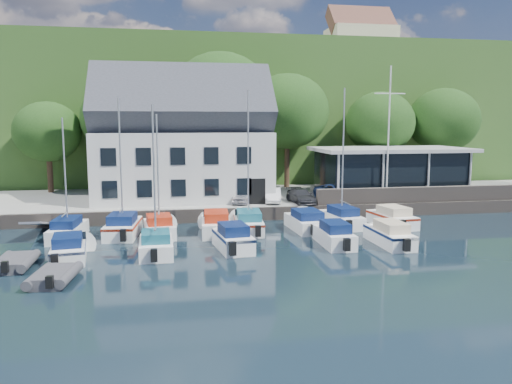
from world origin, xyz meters
TOP-DOWN VIEW (x-y plane):
  - ground at (0.00, 0.00)m, footprint 180.00×180.00m
  - quay at (0.00, 17.50)m, footprint 60.00×13.00m
  - quay_face at (0.00, 11.00)m, footprint 60.00×0.30m
  - hillside at (0.00, 62.00)m, footprint 160.00×75.00m
  - field_patch at (8.00, 70.00)m, footprint 50.00×30.00m
  - farmhouse at (22.00, 52.00)m, footprint 10.40×7.00m
  - harbor_building at (-7.00, 16.50)m, footprint 14.40×8.20m
  - club_pavilion at (11.00, 16.00)m, footprint 13.20×7.20m
  - seawall at (12.00, 11.40)m, footprint 18.00×0.50m
  - gangway at (-16.50, 9.00)m, footprint 1.20×6.00m
  - car_silver at (-2.80, 13.30)m, footprint 1.62×3.34m
  - car_white at (-0.08, 13.22)m, footprint 1.82×3.58m
  - car_dgrey at (2.03, 12.56)m, footprint 1.88×3.87m
  - car_blue at (5.42, 13.57)m, footprint 2.76×4.27m
  - flagpole at (9.10, 12.34)m, footprint 2.56×0.20m
  - tree_0 at (-18.81, 22.30)m, footprint 5.98×5.98m
  - tree_1 at (-12.41, 22.11)m, footprint 7.26×7.26m
  - tree_2 at (-3.35, 21.30)m, footprint 9.29×9.29m
  - tree_3 at (3.17, 22.21)m, footprint 8.02×8.02m
  - tree_4 at (12.57, 21.91)m, footprint 6.84×6.84m
  - tree_5 at (19.34, 21.88)m, footprint 7.12×7.12m
  - boat_r1_0 at (-14.55, 7.30)m, footprint 2.26×6.39m
  - boat_r1_1 at (-11.18, 7.40)m, footprint 2.60×6.27m
  - boat_r1_2 at (-8.87, 7.05)m, footprint 2.51×5.50m
  - boat_r1_3 at (-5.21, 7.09)m, footprint 2.41×6.38m
  - boat_r1_4 at (-2.97, 7.49)m, footprint 2.53×6.77m
  - boat_r1_5 at (0.97, 7.18)m, footprint 2.48×6.25m
  - boat_r1_6 at (3.77, 7.95)m, footprint 2.59×6.27m
  - boat_r1_7 at (7.31, 7.39)m, footprint 2.76×6.18m
  - boat_r2_0 at (-13.55, 2.21)m, footprint 2.58×5.74m
  - boat_r2_1 at (-8.96, 2.29)m, footprint 2.10×5.29m
  - boat_r2_2 at (-4.62, 2.77)m, footprint 2.52×5.54m
  - boat_r2_3 at (1.49, 2.88)m, footprint 1.78×5.80m
  - boat_r2_4 at (4.79, 2.37)m, footprint 1.81×6.18m
  - dinghy_0 at (-15.95, 1.04)m, footprint 1.93×3.19m
  - dinghy_1 at (-13.47, -1.72)m, footprint 2.22×3.36m

SIDE VIEW (x-z plane):
  - ground at x=0.00m, z-range 0.00..0.00m
  - gangway at x=-16.50m, z-range -0.70..0.70m
  - dinghy_0 at x=-15.95m, z-range 0.00..0.74m
  - dinghy_1 at x=-13.47m, z-range 0.00..0.74m
  - quay at x=0.00m, z-range 0.00..1.00m
  - quay_face at x=0.00m, z-range 0.00..1.00m
  - boat_r2_0 at x=-13.55m, z-range 0.00..1.39m
  - boat_r1_5 at x=0.97m, z-range 0.00..1.43m
  - boat_r2_3 at x=1.49m, z-range 0.00..1.46m
  - boat_r2_4 at x=4.79m, z-range 0.00..1.46m
  - boat_r1_7 at x=7.31m, z-range 0.00..1.46m
  - boat_r1_3 at x=-5.21m, z-range 0.00..1.55m
  - boat_r2_2 at x=-4.62m, z-range 0.00..1.56m
  - car_dgrey at x=2.03m, z-range 1.00..2.08m
  - car_silver at x=-2.80m, z-range 1.00..2.10m
  - car_white at x=-0.08m, z-range 1.00..2.13m
  - seawall at x=12.00m, z-range 1.00..2.20m
  - car_blue at x=5.42m, z-range 1.00..2.36m
  - club_pavilion at x=11.00m, z-range 1.00..5.10m
  - boat_r1_0 at x=-14.55m, z-range 0.00..8.41m
  - boat_r2_1 at x=-8.96m, z-range 0.00..8.50m
  - boat_r1_2 at x=-8.87m, z-range 0.00..8.59m
  - boat_r1_4 at x=-2.97m, z-range 0.00..8.81m
  - boat_r1_6 at x=3.77m, z-range 0.00..8.95m
  - boat_r1_1 at x=-11.18m, z-range 0.00..9.28m
  - tree_0 at x=-18.81m, z-range 1.00..9.17m
  - harbor_building at x=-7.00m, z-range 1.00..9.70m
  - tree_4 at x=12.57m, z-range 1.00..10.34m
  - tree_5 at x=19.34m, z-range 1.00..10.73m
  - tree_1 at x=-12.41m, z-range 1.00..10.93m
  - flagpole at x=9.10m, z-range 1.00..11.68m
  - tree_3 at x=3.17m, z-range 1.00..11.96m
  - tree_2 at x=-3.35m, z-range 1.00..13.70m
  - hillside at x=0.00m, z-range 0.00..16.00m
  - field_patch at x=8.00m, z-range 16.00..16.30m
  - farmhouse at x=22.00m, z-range 16.00..24.20m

